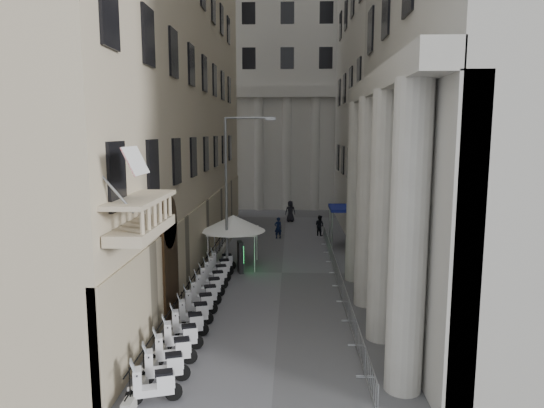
{
  "coord_description": "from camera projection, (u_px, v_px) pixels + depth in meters",
  "views": [
    {
      "loc": [
        0.59,
        -9.03,
        8.38
      ],
      "look_at": [
        -0.5,
        17.05,
        4.5
      ],
      "focal_mm": 32.0,
      "sensor_mm": 36.0,
      "label": 1
    }
  ],
  "objects": [
    {
      "name": "barrier_6",
      "position": [
        332.0,
        267.0,
        30.29
      ],
      "size": [
        0.6,
        2.4,
        1.1
      ],
      "primitive_type": null,
      "color": "#A3A6AB",
      "rests_on": "ground"
    },
    {
      "name": "scooter_4",
      "position": [
        188.0,
        337.0,
        19.97
      ],
      "size": [
        1.5,
        0.94,
        1.5
      ],
      "primitive_type": null,
      "rotation": [
        0.0,
        0.0,
        1.86
      ],
      "color": "silver",
      "rests_on": "ground"
    },
    {
      "name": "scooter_7",
      "position": [
        204.0,
        306.0,
        23.59
      ],
      "size": [
        1.5,
        0.94,
        1.5
      ],
      "primitive_type": null,
      "rotation": [
        0.0,
        0.0,
        1.86
      ],
      "color": "silver",
      "rests_on": "ground"
    },
    {
      "name": "barrier_3",
      "position": [
        345.0,
        311.0,
        22.88
      ],
      "size": [
        0.6,
        2.4,
        1.1
      ],
      "primitive_type": null,
      "color": "#A3A6AB",
      "rests_on": "ground"
    },
    {
      "name": "blue_awning",
      "position": [
        340.0,
        247.0,
        35.71
      ],
      "size": [
        1.6,
        3.0,
        3.0
      ],
      "primitive_type": null,
      "color": "navy",
      "rests_on": "ground"
    },
    {
      "name": "scooter_5",
      "position": [
        194.0,
        326.0,
        21.17
      ],
      "size": [
        1.5,
        0.94,
        1.5
      ],
      "primitive_type": null,
      "rotation": [
        0.0,
        0.0,
        1.86
      ],
      "color": "silver",
      "rests_on": "ground"
    },
    {
      "name": "info_kiosk",
      "position": [
        240.0,
        257.0,
        29.12
      ],
      "size": [
        0.48,
        0.92,
        1.88
      ],
      "rotation": [
        0.0,
        0.0,
        0.25
      ],
      "color": "black",
      "rests_on": "ground"
    },
    {
      "name": "security_tent",
      "position": [
        234.0,
        224.0,
        30.26
      ],
      "size": [
        4.01,
        4.01,
        3.26
      ],
      "color": "silver",
      "rests_on": "ground"
    },
    {
      "name": "scooter_8",
      "position": [
        208.0,
        297.0,
        24.79
      ],
      "size": [
        1.5,
        0.94,
        1.5
      ],
      "primitive_type": null,
      "rotation": [
        0.0,
        0.0,
        1.86
      ],
      "color": "silver",
      "rests_on": "ground"
    },
    {
      "name": "barrier_9",
      "position": [
        324.0,
        241.0,
        37.7
      ],
      "size": [
        0.6,
        2.4,
        1.1
      ],
      "primitive_type": null,
      "color": "#A3A6AB",
      "rests_on": "ground"
    },
    {
      "name": "scooter_11",
      "position": [
        219.0,
        276.0,
        28.41
      ],
      "size": [
        1.5,
        0.94,
        1.5
      ],
      "primitive_type": null,
      "rotation": [
        0.0,
        0.0,
        1.86
      ],
      "color": "silver",
      "rests_on": "ground"
    },
    {
      "name": "far_building",
      "position": [
        288.0,
        74.0,
        55.42
      ],
      "size": [
        22.0,
        10.0,
        30.0
      ],
      "primitive_type": "cube",
      "color": "#B6B3AB",
      "rests_on": "ground"
    },
    {
      "name": "flag",
      "position": [
        146.0,
        400.0,
        15.29
      ],
      "size": [
        1.0,
        1.4,
        8.2
      ],
      "primitive_type": null,
      "color": "#9E0C11",
      "rests_on": "ground"
    },
    {
      "name": "scooter_2",
      "position": [
        174.0,
        365.0,
        17.56
      ],
      "size": [
        1.5,
        0.94,
        1.5
      ],
      "primitive_type": null,
      "rotation": [
        0.0,
        0.0,
        1.86
      ],
      "color": "silver",
      "rests_on": "ground"
    },
    {
      "name": "pedestrian_b",
      "position": [
        320.0,
        225.0,
        39.5
      ],
      "size": [
        1.03,
        1.03,
        1.69
      ],
      "primitive_type": "imported",
      "rotation": [
        0.0,
        0.0,
        2.38
      ],
      "color": "black",
      "rests_on": "ground"
    },
    {
      "name": "barrier_0",
      "position": [
        371.0,
        397.0,
        15.46
      ],
      "size": [
        0.6,
        2.4,
        1.1
      ],
      "primitive_type": null,
      "color": "#A3A6AB",
      "rests_on": "ground"
    },
    {
      "name": "barrier_2",
      "position": [
        352.0,
        333.0,
        20.41
      ],
      "size": [
        0.6,
        2.4,
        1.1
      ],
      "primitive_type": null,
      "color": "#A3A6AB",
      "rests_on": "ground"
    },
    {
      "name": "scooter_3",
      "position": [
        182.0,
        350.0,
        18.76
      ],
      "size": [
        1.5,
        0.94,
        1.5
      ],
      "primitive_type": null,
      "rotation": [
        0.0,
        0.0,
        1.86
      ],
      "color": "silver",
      "rests_on": "ground"
    },
    {
      "name": "pedestrian_c",
      "position": [
        290.0,
        211.0,
        45.6
      ],
      "size": [
        1.09,
        0.82,
        2.0
      ],
      "primitive_type": "imported",
      "rotation": [
        0.0,
        0.0,
        3.35
      ],
      "color": "black",
      "rests_on": "ground"
    },
    {
      "name": "iron_fence",
      "position": [
        207.0,
        278.0,
        28.15
      ],
      "size": [
        0.3,
        28.0,
        1.4
      ],
      "primitive_type": null,
      "color": "black",
      "rests_on": "ground"
    },
    {
      "name": "street_lamp",
      "position": [
        233.0,
        180.0,
        28.58
      ],
      "size": [
        3.01,
        0.26,
        9.26
      ],
      "rotation": [
        0.0,
        0.0,
        -0.01
      ],
      "color": "gray",
      "rests_on": "ground"
    },
    {
      "name": "pedestrian_a",
      "position": [
        278.0,
        228.0,
        38.48
      ],
      "size": [
        0.73,
        0.61,
        1.7
      ],
      "primitive_type": "imported",
      "rotation": [
        0.0,
        0.0,
        3.53
      ],
      "color": "black",
      "rests_on": "ground"
    },
    {
      "name": "barrier_1",
      "position": [
        360.0,
        361.0,
        17.94
      ],
      "size": [
        0.6,
        2.4,
        1.1
      ],
      "primitive_type": null,
      "color": "#A3A6AB",
      "rests_on": "ground"
    },
    {
      "name": "barrier_4",
      "position": [
        340.0,
        294.0,
        25.35
      ],
      "size": [
        0.6,
        2.4,
        1.1
      ],
      "primitive_type": null,
      "color": "#A3A6AB",
      "rests_on": "ground"
    },
    {
      "name": "barrier_5",
      "position": [
        336.0,
        279.0,
        27.82
      ],
      "size": [
        0.6,
        2.4,
        1.1
      ],
      "primitive_type": null,
      "color": "#A3A6AB",
      "rests_on": "ground"
    },
    {
      "name": "barrier_8",
      "position": [
        327.0,
        248.0,
        35.23
      ],
      "size": [
        0.6,
        2.4,
        1.1
      ],
      "primitive_type": null,
      "color": "#A3A6AB",
      "rests_on": "ground"
    },
    {
      "name": "scooter_1",
      "position": [
        165.0,
        383.0,
        16.35
      ],
      "size": [
        1.5,
        0.94,
        1.5
      ],
      "primitive_type": null,
      "rotation": [
        0.0,
        0.0,
        1.86
      ],
      "color": "silver",
      "rests_on": "ground"
    },
    {
      "name": "scooter_9",
      "position": [
        212.0,
        290.0,
        26.0
      ],
      "size": [
        1.5,
        0.94,
        1.5
      ],
      "primitive_type": null,
      "rotation": [
        0.0,
        0.0,
        1.86
      ],
      "color": "silver",
      "rests_on": "ground"
    },
    {
      "name": "scooter_0",
      "position": [
        155.0,
        403.0,
        15.15
      ],
      "size": [
        1.5,
        0.94,
        1.5
      ],
      "primitive_type": null,
      "rotation": [
        0.0,
        0.0,
        1.86
      ],
      "color": "silver",
      "rests_on": "ground"
    },
    {
      "name": "scooter_12",
      "position": [
        222.0,
        270.0,
        29.62
      ],
      "size": [
        1.5,
        0.94,
        1.5
      ],
      "primitive_type": null,
      "rotation": [
        0.0,
        0.0,
        1.86
      ],
      "color": "silver",
      "rests_on": "ground"
    },
    {
      "name": "scooter_6",
      "position": [
        199.0,
        315.0,
        22.38
      ],
      "size": [
        1.5,
        0.94,
        1.5
      ],
      "primitive_type": null,
      "rotation": [
        0.0,
        0.0,
        1.86
      ],
      "color": "silver",
      "rests_on": "ground"
    },
    {
      "name": "barrier_7",
      "position": [
        329.0,
        257.0,
        32.76
      ],
      "size": [
        0.6,
        2.4,
        1.1
      ],
      "primitive_type": null,
      "color": "#A3A6AB",
      "rests_on": "ground"
    },
    {
      "name": "scooter_10",
      "position": [
        216.0,
        283.0,
        27.2
      ],
      "size": [
        1.5,
        0.94,
        1.5
      ],
      "primitive_type": null,
      "rotation": [
        0.0,
        0.0,
        1.86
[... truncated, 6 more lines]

